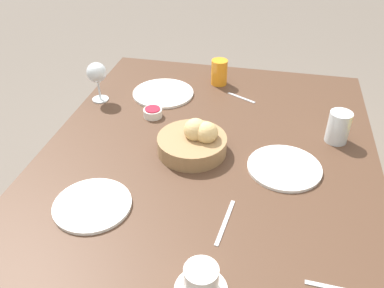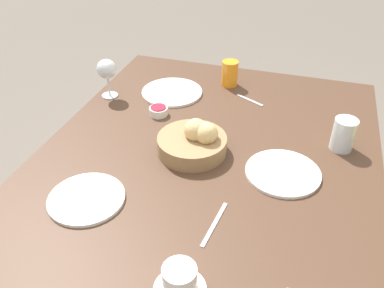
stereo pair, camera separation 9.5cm
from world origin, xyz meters
The scene contains 12 objects.
dining_table centered at (0.00, 0.00, 0.67)m, with size 1.30×1.08×0.76m.
bread_basket centered at (0.02, -0.04, 0.80)m, with size 0.22×0.22×0.12m.
plate_near_left centered at (-0.33, -0.25, 0.76)m, with size 0.24×0.24×0.01m.
plate_near_right centered at (0.33, -0.27, 0.76)m, with size 0.21×0.21×0.01m.
plate_far_center centered at (0.05, 0.24, 0.76)m, with size 0.23×0.23×0.01m.
juice_glass centered at (-0.47, -0.04, 0.81)m, with size 0.07×0.07×0.10m.
water_tumbler centered at (-0.14, 0.41, 0.81)m, with size 0.07×0.07×0.11m.
wine_glass centered at (-0.24, -0.48, 0.87)m, with size 0.08×0.08×0.16m.
coffee_cup centered at (0.53, 0.08, 0.79)m, with size 0.12×0.12×0.07m.
jam_bowl_berry centered at (-0.16, -0.24, 0.77)m, with size 0.07×0.07×0.03m.
fork_silver centered at (0.31, 0.10, 0.76)m, with size 0.17×0.03×0.00m.
spoon_coffee centered at (-0.37, 0.06, 0.76)m, with size 0.07×0.12×0.00m.
Camera 1 is at (1.06, 0.17, 1.54)m, focal length 38.00 mm.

